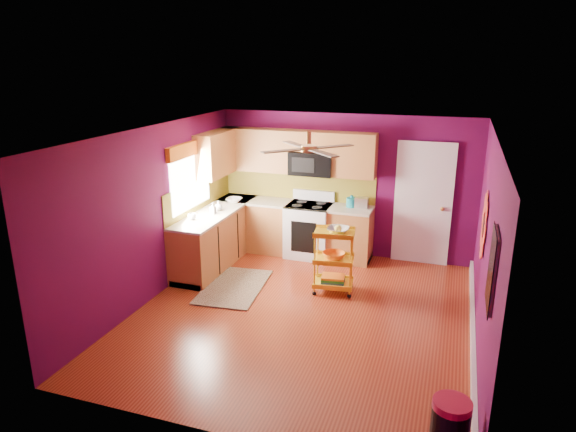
% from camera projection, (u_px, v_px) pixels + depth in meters
% --- Properties ---
extents(ground, '(5.00, 5.00, 0.00)m').
position_uv_depth(ground, '(303.00, 315.00, 7.09)').
color(ground, maroon).
rests_on(ground, ground).
extents(room_envelope, '(4.54, 5.04, 2.52)m').
position_uv_depth(room_envelope, '(306.00, 201.00, 6.60)').
color(room_envelope, '#4E0939').
rests_on(room_envelope, ground).
extents(lower_cabinets, '(2.81, 2.31, 0.94)m').
position_uv_depth(lower_cabinets, '(260.00, 234.00, 9.02)').
color(lower_cabinets, brown).
rests_on(lower_cabinets, ground).
extents(electric_range, '(0.76, 0.66, 1.13)m').
position_uv_depth(electric_range, '(309.00, 230.00, 9.08)').
color(electric_range, white).
rests_on(electric_range, ground).
extents(upper_cabinetry, '(2.80, 2.30, 1.26)m').
position_uv_depth(upper_cabinetry, '(272.00, 154.00, 8.90)').
color(upper_cabinetry, brown).
rests_on(upper_cabinetry, ground).
extents(left_window, '(0.08, 1.35, 1.08)m').
position_uv_depth(left_window, '(190.00, 166.00, 8.20)').
color(left_window, white).
rests_on(left_window, ground).
extents(panel_door, '(0.95, 0.11, 2.15)m').
position_uv_depth(panel_door, '(423.00, 205.00, 8.61)').
color(panel_door, white).
rests_on(panel_door, ground).
extents(right_wall_art, '(0.04, 2.74, 1.04)m').
position_uv_depth(right_wall_art, '(487.00, 242.00, 5.68)').
color(right_wall_art, black).
rests_on(right_wall_art, ground).
extents(ceiling_fan, '(1.01, 1.01, 0.26)m').
position_uv_depth(ceiling_fan, '(309.00, 148.00, 6.59)').
color(ceiling_fan, '#BF8C3F').
rests_on(ceiling_fan, ground).
extents(shag_rug, '(1.00, 1.49, 0.02)m').
position_uv_depth(shag_rug, '(234.00, 287.00, 7.92)').
color(shag_rug, black).
rests_on(shag_rug, ground).
extents(rolling_cart, '(0.64, 0.51, 1.06)m').
position_uv_depth(rolling_cart, '(334.00, 258.00, 7.63)').
color(rolling_cart, yellow).
rests_on(rolling_cart, ground).
extents(teal_kettle, '(0.18, 0.18, 0.21)m').
position_uv_depth(teal_kettle, '(352.00, 202.00, 8.80)').
color(teal_kettle, '#127C88').
rests_on(teal_kettle, lower_cabinets).
extents(toaster, '(0.22, 0.15, 0.18)m').
position_uv_depth(toaster, '(362.00, 203.00, 8.75)').
color(toaster, beige).
rests_on(toaster, lower_cabinets).
extents(soap_bottle_a, '(0.09, 0.09, 0.19)m').
position_uv_depth(soap_bottle_a, '(213.00, 208.00, 8.40)').
color(soap_bottle_a, '#EA3F72').
rests_on(soap_bottle_a, lower_cabinets).
extents(soap_bottle_b, '(0.13, 0.13, 0.17)m').
position_uv_depth(soap_bottle_b, '(218.00, 206.00, 8.59)').
color(soap_bottle_b, white).
rests_on(soap_bottle_b, lower_cabinets).
extents(counter_dish, '(0.27, 0.27, 0.07)m').
position_uv_depth(counter_dish, '(234.00, 200.00, 9.12)').
color(counter_dish, white).
rests_on(counter_dish, lower_cabinets).
extents(counter_cup, '(0.13, 0.13, 0.10)m').
position_uv_depth(counter_cup, '(192.00, 217.00, 8.11)').
color(counter_cup, white).
rests_on(counter_cup, lower_cabinets).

